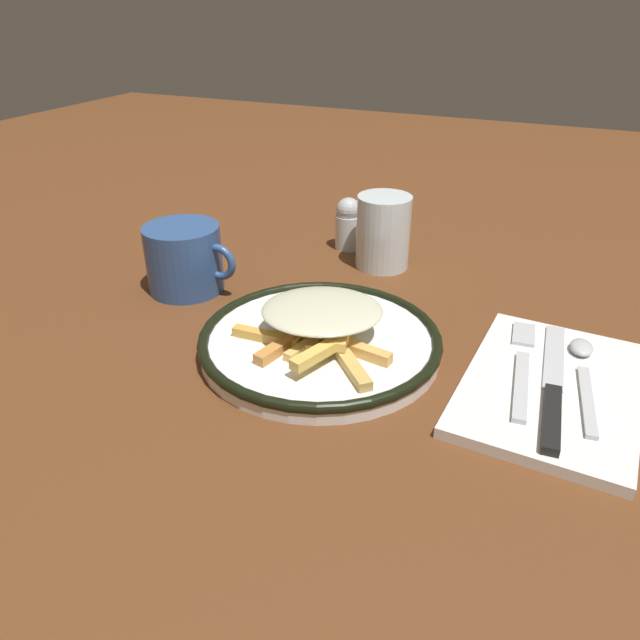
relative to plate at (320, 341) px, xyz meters
The scene contains 10 objects.
ground_plane 0.01m from the plate, ahead, with size 2.60×2.60×0.00m, color brown.
plate is the anchor object (origin of this frame).
fries_heap 0.03m from the plate, 132.24° to the left, with size 0.16×0.16×0.04m.
napkin 0.22m from the plate, ahead, with size 0.15×0.22×0.01m, color silver.
fork 0.20m from the plate, ahead, with size 0.03×0.18×0.01m.
knife 0.22m from the plate, ahead, with size 0.03×0.21×0.01m.
spoon 0.25m from the plate, 12.29° to the left, with size 0.03×0.15×0.01m.
water_glass 0.23m from the plate, 93.00° to the left, with size 0.07×0.07×0.10m, color silver.
coffee_mug 0.22m from the plate, 162.31° to the left, with size 0.12×0.09×0.08m.
salt_shaker 0.28m from the plate, 105.82° to the left, with size 0.04×0.04×0.07m.
Camera 1 is at (0.21, -0.48, 0.33)m, focal length 33.91 mm.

